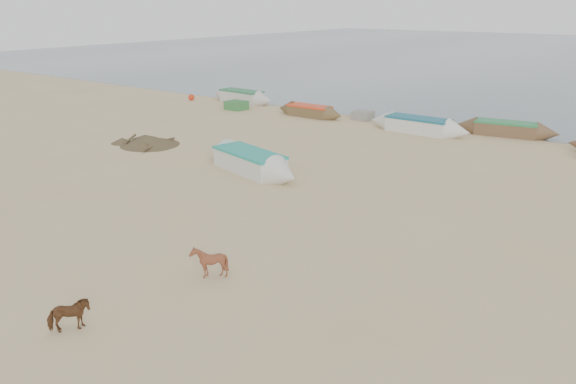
% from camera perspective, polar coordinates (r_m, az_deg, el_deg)
% --- Properties ---
extents(ground, '(140.00, 140.00, 0.00)m').
position_cam_1_polar(ground, '(17.13, -8.05, -6.62)').
color(ground, tan).
rests_on(ground, ground).
extents(calf_front, '(0.84, 0.75, 0.92)m').
position_cam_1_polar(calf_front, '(15.80, -8.04, -7.03)').
color(calf_front, brown).
rests_on(calf_front, ground).
extents(calf_right, '(0.82, 0.92, 0.82)m').
position_cam_1_polar(calf_right, '(14.17, -21.35, -11.67)').
color(calf_right, brown).
rests_on(calf_right, ground).
extents(near_canoe, '(6.63, 3.05, 0.94)m').
position_cam_1_polar(near_canoe, '(25.46, -3.95, 3.14)').
color(near_canoe, silver).
rests_on(near_canoe, ground).
extents(debris_pile, '(3.63, 3.63, 0.47)m').
position_cam_1_polar(debris_pile, '(31.17, -13.85, 5.09)').
color(debris_pile, brown).
rests_on(debris_pile, ground).
extents(waterline_canoes, '(50.53, 4.02, 0.94)m').
position_cam_1_polar(waterline_canoes, '(32.87, 23.35, 5.14)').
color(waterline_canoes, beige).
rests_on(waterline_canoes, ground).
extents(beach_clutter, '(44.53, 4.31, 0.64)m').
position_cam_1_polar(beach_clutter, '(32.33, 21.59, 4.91)').
color(beach_clutter, '#316E36').
rests_on(beach_clutter, ground).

